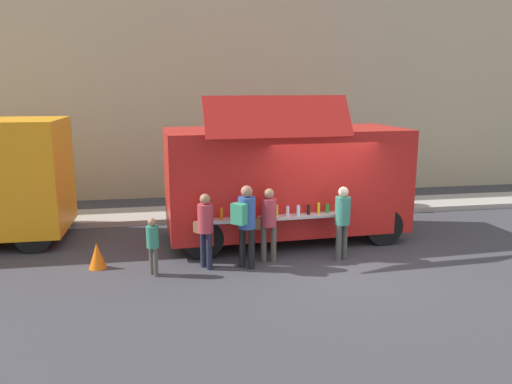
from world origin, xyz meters
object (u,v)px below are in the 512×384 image
customer_mid_with_backpack (246,218)px  child_near_queue (153,241)px  food_truck_main (286,179)px  traffic_cone_orange (97,256)px  customer_rear_waiting (205,224)px  trash_bin (386,193)px  customer_extra_browsing (343,216)px  customer_front_ordering (268,218)px

customer_mid_with_backpack → child_near_queue: (-1.89, -0.07, -0.36)m
food_truck_main → traffic_cone_orange: size_ratio=10.60×
traffic_cone_orange → child_near_queue: size_ratio=0.46×
customer_mid_with_backpack → customer_rear_waiting: bearing=122.5°
trash_bin → food_truck_main: bearing=-148.1°
trash_bin → traffic_cone_orange: bearing=-155.6°
food_truck_main → customer_extra_browsing: food_truck_main is taller
traffic_cone_orange → customer_rear_waiting: size_ratio=0.34×
trash_bin → customer_front_ordering: customer_front_ordering is taller
food_truck_main → customer_mid_with_backpack: size_ratio=3.31×
customer_mid_with_backpack → child_near_queue: customer_mid_with_backpack is taller
food_truck_main → customer_mid_with_backpack: food_truck_main is taller
customer_mid_with_backpack → customer_rear_waiting: customer_mid_with_backpack is taller
trash_bin → customer_extra_browsing: size_ratio=0.64×
child_near_queue → customer_mid_with_backpack: bearing=-29.8°
customer_front_ordering → customer_rear_waiting: (-1.36, -0.17, -0.02)m
traffic_cone_orange → customer_front_ordering: size_ratio=0.34×
food_truck_main → customer_rear_waiting: 2.78m
food_truck_main → traffic_cone_orange: 4.72m
traffic_cone_orange → customer_rear_waiting: bearing=-9.7°
customer_mid_with_backpack → customer_rear_waiting: size_ratio=1.10×
child_near_queue → traffic_cone_orange: bearing=120.2°
customer_front_ordering → customer_extra_browsing: (1.62, -0.16, 0.01)m
traffic_cone_orange → customer_mid_with_backpack: customer_mid_with_backpack is taller
trash_bin → customer_front_ordering: (-4.49, -3.87, 0.44)m
food_truck_main → child_near_queue: 3.82m
customer_mid_with_backpack → child_near_queue: bearing=136.1°
food_truck_main → customer_front_ordering: 1.81m
customer_mid_with_backpack → customer_extra_browsing: size_ratio=1.08×
food_truck_main → child_near_queue: bearing=-151.0°
traffic_cone_orange → customer_rear_waiting: 2.37m
trash_bin → customer_rear_waiting: customer_rear_waiting is taller
food_truck_main → trash_bin: 4.51m
food_truck_main → customer_front_ordering: size_ratio=3.59×
trash_bin → customer_mid_with_backpack: size_ratio=0.59×
trash_bin → customer_front_ordering: 5.95m
customer_front_ordering → customer_rear_waiting: customer_front_ordering is taller
customer_extra_browsing → food_truck_main: bearing=-8.2°
customer_front_ordering → customer_rear_waiting: size_ratio=1.02×
food_truck_main → traffic_cone_orange: bearing=-165.5°
traffic_cone_orange → trash_bin: bearing=24.4°
food_truck_main → customer_extra_browsing: (0.86, -1.72, -0.53)m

